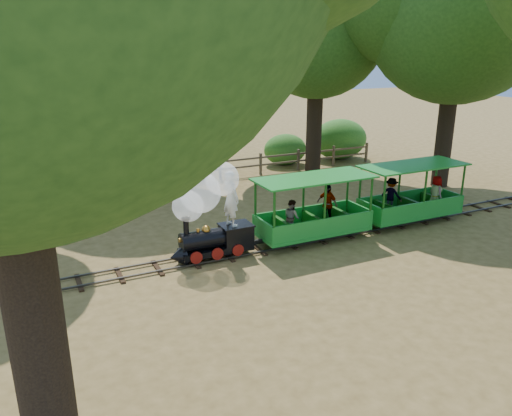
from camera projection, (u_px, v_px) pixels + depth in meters
name	position (u px, v px, depth m)	size (l,w,h in m)	color
ground	(289.00, 244.00, 14.94)	(90.00, 90.00, 0.00)	#9C7C43
track	(289.00, 242.00, 14.92)	(22.00, 1.00, 0.10)	#3F3D3A
locomotive	(208.00, 205.00, 13.49)	(2.39, 1.12, 2.74)	black
carriage_front	(313.00, 216.00, 15.06)	(3.62, 1.48, 1.88)	#1F902D
carriage_rear	(410.00, 199.00, 16.64)	(3.62, 1.51, 1.88)	#1F902D
oak_nc	(131.00, 0.00, 20.02)	(8.27, 7.27, 10.39)	#2D2116
oak_ne	(316.00, 20.00, 21.61)	(7.66, 6.74, 9.49)	#2D2116
fence	(199.00, 169.00, 21.62)	(18.10, 0.10, 1.00)	brown
shrub_mid_w	(178.00, 157.00, 22.43)	(2.57, 1.98, 1.78)	#2D6B1E
shrub_mid_e	(285.00, 149.00, 24.73)	(2.21, 1.70, 1.53)	#2D6B1E
shrub_east	(340.00, 139.00, 25.99)	(2.98, 2.29, 2.07)	#2D6B1E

